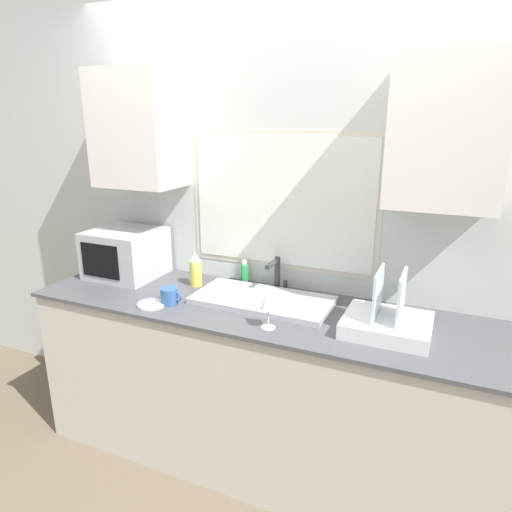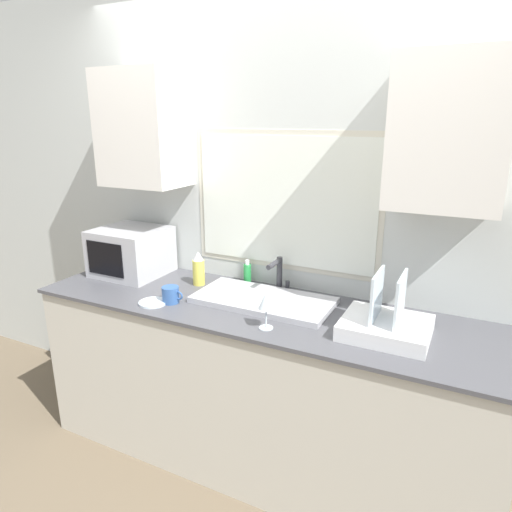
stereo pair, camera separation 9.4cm
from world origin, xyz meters
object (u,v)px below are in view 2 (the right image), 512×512
at_px(spray_bottle, 199,269).
at_px(soap_bottle, 247,273).
at_px(faucet, 279,272).
at_px(wine_glass, 266,302).
at_px(microwave, 131,251).
at_px(dish_rack, 386,324).
at_px(mug_near_sink, 171,295).

distance_m(spray_bottle, soap_bottle, 0.28).
xyz_separation_m(faucet, wine_glass, (0.14, -0.45, 0.02)).
xyz_separation_m(microwave, spray_bottle, (0.48, 0.02, -0.05)).
bearing_deg(dish_rack, mug_near_sink, -173.56).
bearing_deg(microwave, mug_near_sink, -28.98).
xyz_separation_m(spray_bottle, mug_near_sink, (0.02, -0.29, -0.05)).
xyz_separation_m(faucet, spray_bottle, (-0.46, -0.10, -0.02)).
height_order(faucet, soap_bottle, faucet).
bearing_deg(microwave, soap_bottle, 12.49).
bearing_deg(mug_near_sink, faucet, 42.03).
height_order(spray_bottle, mug_near_sink, spray_bottle).
bearing_deg(faucet, spray_bottle, -167.34).
relative_size(microwave, wine_glass, 2.26).
distance_m(microwave, spray_bottle, 0.48).
bearing_deg(spray_bottle, soap_bottle, 30.32).
height_order(mug_near_sink, wine_glass, wine_glass).
bearing_deg(soap_bottle, mug_near_sink, -117.26).
height_order(dish_rack, wine_glass, dish_rack).
bearing_deg(spray_bottle, dish_rack, -8.84).
bearing_deg(faucet, mug_near_sink, -137.97).
height_order(dish_rack, mug_near_sink, dish_rack).
relative_size(microwave, dish_rack, 1.06).
bearing_deg(wine_glass, spray_bottle, 149.73).
xyz_separation_m(microwave, wine_glass, (1.07, -0.33, -0.01)).
bearing_deg(wine_glass, microwave, 162.95).
bearing_deg(dish_rack, spray_bottle, 171.16).
xyz_separation_m(mug_near_sink, wine_glass, (0.58, -0.05, 0.09)).
bearing_deg(wine_glass, soap_bottle, 125.73).
relative_size(dish_rack, mug_near_sink, 3.13).
relative_size(faucet, spray_bottle, 0.97).
height_order(faucet, spray_bottle, spray_bottle).
distance_m(faucet, microwave, 0.95).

